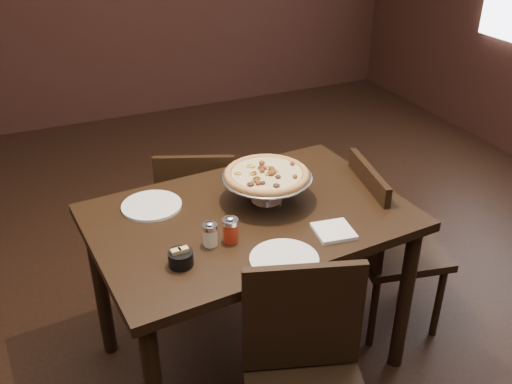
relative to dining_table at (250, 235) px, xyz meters
name	(u,v)px	position (x,y,z in m)	size (l,w,h in m)	color
room	(255,88)	(-0.01, -0.08, 0.69)	(6.04, 7.04, 2.84)	black
dining_table	(250,235)	(0.00, 0.00, 0.00)	(1.38, 0.98, 0.82)	black
pizza_stand	(267,175)	(0.11, 0.06, 0.24)	(0.39, 0.39, 0.16)	silver
parmesan_shaker	(210,234)	(-0.23, -0.15, 0.16)	(0.06, 0.06, 0.10)	beige
pepper_flake_shaker	(230,230)	(-0.15, -0.16, 0.16)	(0.06, 0.06, 0.11)	maroon
packet_caddy	(181,258)	(-0.37, -0.23, 0.14)	(0.09, 0.09, 0.07)	black
napkin_stack	(334,231)	(0.25, -0.27, 0.12)	(0.15, 0.15, 0.02)	white
plate_left	(152,206)	(-0.37, 0.22, 0.11)	(0.26, 0.26, 0.01)	white
plate_near	(284,259)	(-0.02, -0.36, 0.11)	(0.26, 0.26, 0.01)	white
serving_spatula	(296,185)	(0.18, -0.06, 0.24)	(0.17, 0.17, 0.02)	silver
chair_far	(198,213)	(-0.03, 0.65, -0.24)	(0.52, 0.52, 0.86)	black
chair_near	(307,383)	(-0.07, -0.66, -0.21)	(0.54, 0.54, 0.93)	black
chair_side	(385,241)	(0.71, -0.02, -0.21)	(0.50, 0.50, 0.92)	black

